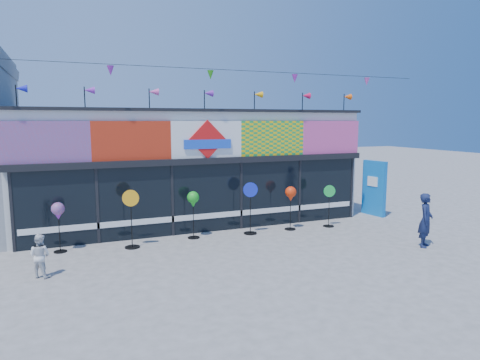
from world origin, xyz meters
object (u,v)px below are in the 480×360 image
spinner_3 (250,207)px  spinner_5 (329,205)px  spinner_4 (291,195)px  child (40,256)px  spinner_1 (131,217)px  blue_sign (374,188)px  spinner_0 (58,212)px  adult_man (426,220)px  spinner_2 (193,201)px

spinner_3 → spinner_5: bearing=-3.2°
spinner_4 → child: 7.92m
spinner_1 → blue_sign: bearing=5.1°
spinner_0 → spinner_1: 2.00m
blue_sign → adult_man: blue_sign is taller
spinner_1 → spinner_5: size_ratio=1.17×
spinner_0 → adult_man: bearing=-19.6°
spinner_2 → child: size_ratio=1.43×
spinner_0 → spinner_3: spinner_3 is taller
adult_man → spinner_3: bearing=105.1°
blue_sign → spinner_2: blue_sign is taller
spinner_2 → spinner_4: bearing=-3.9°
blue_sign → spinner_0: blue_sign is taller
spinner_0 → spinner_1: spinner_1 is taller
spinner_3 → adult_man: spinner_3 is taller
spinner_0 → spinner_5: size_ratio=0.97×
spinner_4 → adult_man: adult_man is taller
adult_man → spinner_0: bearing=123.9°
spinner_5 → spinner_3: bearing=176.8°
spinner_3 → spinner_4: size_ratio=1.14×
spinner_2 → spinner_5: 4.86m
spinner_3 → child: bearing=-164.7°
spinner_1 → adult_man: size_ratio=1.08×
blue_sign → spinner_1: bearing=176.1°
spinner_1 → spinner_5: 6.79m
spinner_2 → spinner_3: bearing=-6.5°
spinner_1 → spinner_3: bearing=1.6°
spinner_2 → adult_man: (6.07, -3.52, -0.41)m
blue_sign → spinner_5: (-2.70, -0.91, -0.30)m
spinner_1 → child: 2.89m
spinner_1 → child: size_ratio=1.64×
spinner_0 → spinner_5: spinner_5 is taller
spinner_4 → spinner_5: 1.53m
spinner_0 → spinner_2: (3.93, -0.03, 0.06)m
spinner_5 → child: 9.30m
spinner_2 → adult_man: size_ratio=0.94×
spinner_1 → spinner_4: bearing=0.9°
spinner_2 → spinner_0: bearing=179.5°
spinner_1 → spinner_2: spinner_1 is taller
spinner_5 → adult_man: size_ratio=0.92×
adult_man → blue_sign: bearing=33.6°
spinner_3 → spinner_1: bearing=-178.4°
spinner_4 → spinner_5: (1.46, -0.15, -0.42)m
spinner_1 → adult_man: spinner_1 is taller
blue_sign → spinner_5: blue_sign is taller
spinner_5 → adult_man: bearing=-68.4°
spinner_2 → spinner_5: bearing=-4.5°
spinner_0 → blue_sign: bearing=2.5°
spinner_0 → spinner_2: spinner_2 is taller
spinner_1 → spinner_0: bearing=169.8°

